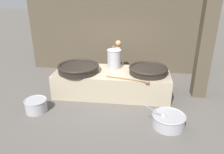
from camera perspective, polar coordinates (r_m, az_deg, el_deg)
The scene contains 11 objects.
ground_plane at distance 7.72m, azimuth 0.00°, elevation -4.22°, with size 60.00×60.00×0.00m, color #56514C.
back_wall at distance 9.35m, azimuth 1.85°, elevation 14.00°, with size 7.74×0.24×4.18m, color #4C4233.
support_pillar at distance 7.52m, azimuth 23.59°, elevation 10.09°, with size 0.43×0.43×4.18m, color #4C4233.
hearth_platform at distance 7.54m, azimuth 0.00°, elevation -1.44°, with size 3.86×1.51×0.82m.
giant_wok_near at distance 7.39m, azimuth -8.77°, elevation 2.38°, with size 1.39×1.39×0.26m.
giant_wok_far at distance 7.26m, azimuth 9.45°, elevation 1.87°, with size 1.29×1.29×0.24m.
stock_pot at distance 7.63m, azimuth 0.55°, elevation 4.85°, with size 0.50×0.50×0.66m.
stirring_paddle at distance 6.72m, azimuth 4.48°, elevation -0.64°, with size 1.37×0.38×0.04m.
cook at distance 8.48m, azimuth 1.54°, elevation 4.66°, with size 0.38×0.59×1.62m.
prep_bowl_vegetables at distance 6.09m, azimuth 14.53°, elevation -10.81°, with size 1.13×0.89×0.72m.
prep_bowl_meat at distance 6.93m, azimuth -19.23°, elevation -6.91°, with size 0.66×0.66×0.39m.
Camera 1 is at (0.86, -6.84, 3.46)m, focal length 35.00 mm.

